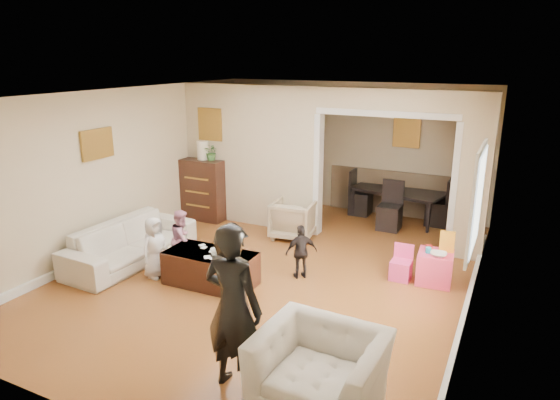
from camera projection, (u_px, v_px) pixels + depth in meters
The scene contains 27 objects.
floor at pixel (274, 271), 7.39m from camera, with size 7.00×7.00×0.00m, color #AC612C.
partition_left at pixel (252, 156), 9.16m from camera, with size 2.75×0.18×2.60m, color beige.
partition_right at pixel (472, 178), 7.53m from camera, with size 0.55×0.18×2.60m, color beige.
partition_header at pixel (387, 100), 7.79m from camera, with size 2.22×0.18×0.35m, color beige.
window_pane at pixel (478, 201), 5.46m from camera, with size 0.03×0.95×1.10m, color white.
framed_art_partition at pixel (210, 124), 9.27m from camera, with size 0.45×0.03×0.55m, color brown.
framed_art_sofa_wall at pixel (97, 144), 7.52m from camera, with size 0.03×0.55×0.40m, color brown.
framed_art_alcove at pixel (407, 132), 9.41m from camera, with size 0.45×0.03×0.55m, color brown.
sofa at pixel (131, 242), 7.64m from camera, with size 2.17×0.85×0.63m, color beige.
armchair_back at pixel (294, 219), 8.66m from camera, with size 0.71×0.73×0.67m, color tan.
armchair_front at pixel (320, 372), 4.44m from camera, with size 1.11×0.97×0.72m, color beige.
dresser at pixel (205, 189), 9.61m from camera, with size 0.86×0.48×1.18m, color #351910.
table_lamp at pixel (203, 150), 9.39m from camera, with size 0.22×0.22×0.36m, color #FFF1CF.
potted_plant at pixel (212, 152), 9.32m from camera, with size 0.28×0.25×0.31m, color #3A6C30.
coffee_table at pixel (211, 268), 6.91m from camera, with size 1.25×0.63×0.47m, color #3D1E13.
coffee_cup at pixel (214, 252), 6.74m from camera, with size 0.11×0.11×0.10m, color silver.
play_table at pixel (435, 268), 6.95m from camera, with size 0.47×0.47×0.45m, color #FF4373.
cereal_box at pixel (447, 242), 6.88m from camera, with size 0.20×0.07×0.30m, color yellow.
cyan_cup at pixel (428, 250), 6.88m from camera, with size 0.08×0.08×0.08m, color #28AAC9.
toy_block at pixel (429, 247), 7.04m from camera, with size 0.08×0.06×0.05m, color red.
play_bowl at pixel (439, 254), 6.76m from camera, with size 0.22×0.22×0.05m, color white.
dining_table at pixel (398, 204), 9.63m from camera, with size 1.73×0.97×0.61m, color black.
adult_person at pixel (233, 308), 4.60m from camera, with size 0.61×0.40×1.68m, color black.
child_kneel_a at pixel (155, 248), 7.08m from camera, with size 0.44×0.29×0.90m, color silver.
child_kneel_b at pixel (182, 239), 7.40m from camera, with size 0.44×0.34×0.90m, color #C97E96.
child_toddler at pixel (301, 252), 7.06m from camera, with size 0.47×0.19×0.80m, color black.
craft_papers at pixel (218, 253), 6.82m from camera, with size 0.82×0.46×0.00m.
Camera 1 is at (3.08, -6.06, 3.10)m, focal length 31.72 mm.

